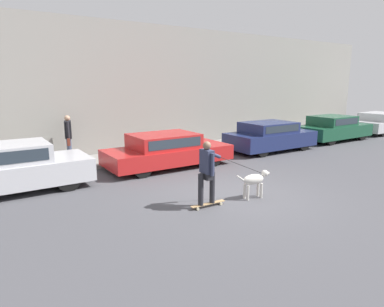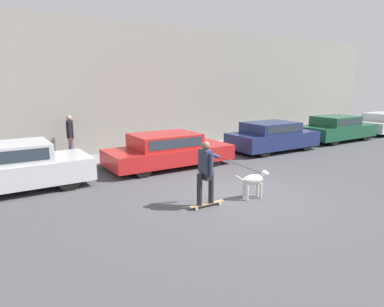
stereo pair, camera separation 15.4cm
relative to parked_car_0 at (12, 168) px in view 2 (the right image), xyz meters
The scene contains 11 objects.
ground_plane 5.97m from the parked_car_0, 38.23° to the right, with size 36.00×36.00×0.00m, color #47474C.
back_wall 5.94m from the parked_car_0, 33.68° to the left, with size 32.00×0.30×5.30m.
sidewalk_curb 5.10m from the parked_car_0, 23.19° to the left, with size 30.00×1.88×0.14m.
parked_car_0 is the anchor object (origin of this frame).
parked_car_1 4.90m from the parked_car_0, ahead, with size 4.48×1.96×1.20m.
parked_car_2 10.09m from the parked_car_0, ahead, with size 4.03×1.94×1.26m.
parked_car_3 14.73m from the parked_car_0, ahead, with size 4.19×1.88×1.27m.
dog 6.54m from the parked_car_0, 39.22° to the right, with size 1.00×0.36×0.71m.
skateboarder 5.40m from the parked_car_0, 47.26° to the right, with size 2.16×0.54×1.60m.
pedestrian_with_bag 3.17m from the parked_car_0, 46.48° to the left, with size 0.34×0.74×1.65m.
fire_hydrant 12.56m from the parked_car_0, ahead, with size 0.18×0.18×0.72m.
Camera 2 is at (-5.59, -6.59, 2.95)m, focal length 32.00 mm.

